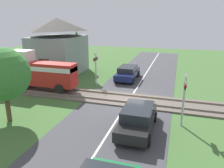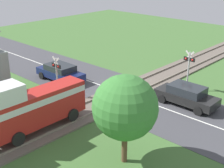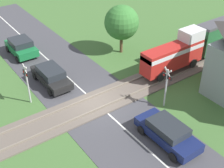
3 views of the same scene
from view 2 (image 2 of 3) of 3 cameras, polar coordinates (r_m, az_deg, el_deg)
name	(u,v)px [view 2 (image 2 of 3)]	position (r m, az deg, el deg)	size (l,w,h in m)	color
ground_plane	(124,94)	(23.10, 2.28, -1.86)	(60.00, 60.00, 0.00)	#426B33
road_surface	(124,94)	(23.10, 2.28, -1.84)	(48.00, 6.40, 0.02)	#424247
track_bed	(124,93)	(23.07, 2.28, -1.71)	(2.80, 48.00, 0.24)	#665B51
car_near_crossing	(186,95)	(21.67, 13.44, -1.97)	(4.24, 1.84, 1.42)	black
car_far_side	(60,72)	(25.79, -9.44, 2.16)	(4.34, 1.92, 1.36)	#141E4C
crossing_signal_west_approach	(189,65)	(23.76, 13.85, 3.34)	(0.90, 0.18, 3.12)	#B7B7B7
crossing_signal_east_approach	(57,72)	(21.98, -10.08, 2.15)	(0.90, 0.18, 3.12)	#B7B7B7
tree_roadside_hedge	(125,108)	(14.37, 2.41, -4.32)	(3.10, 3.10, 4.49)	brown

